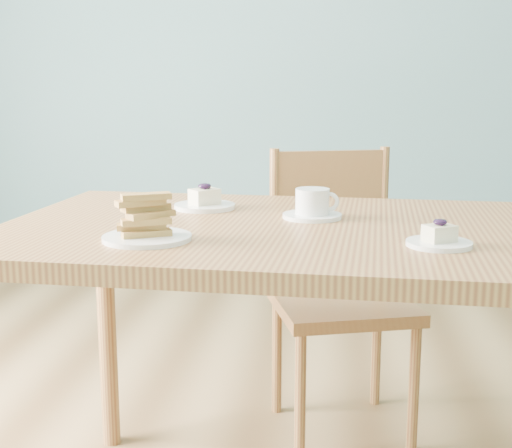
% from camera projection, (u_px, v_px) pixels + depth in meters
% --- Properties ---
extents(dining_table, '(1.59, 0.98, 0.82)m').
position_uv_depth(dining_table, '(321.00, 259.00, 1.71)').
color(dining_table, '#A1753D').
rests_on(dining_table, ground).
extents(dining_chair, '(0.53, 0.51, 0.94)m').
position_uv_depth(dining_chair, '(340.00, 290.00, 2.37)').
color(dining_chair, '#A1753D').
rests_on(dining_chair, ground).
extents(cheesecake_plate_near, '(0.14, 0.14, 0.06)m').
position_uv_depth(cheesecake_plate_near, '(439.00, 239.00, 1.49)').
color(cheesecake_plate_near, white).
rests_on(cheesecake_plate_near, dining_table).
extents(cheesecake_plate_far, '(0.17, 0.17, 0.07)m').
position_uv_depth(cheesecake_plate_far, '(205.00, 202.00, 1.93)').
color(cheesecake_plate_far, white).
rests_on(cheesecake_plate_far, dining_table).
extents(coffee_cup, '(0.15, 0.15, 0.07)m').
position_uv_depth(coffee_cup, '(313.00, 206.00, 1.79)').
color(coffee_cup, white).
rests_on(coffee_cup, dining_table).
extents(biscotti_plate, '(0.19, 0.19, 0.10)m').
position_uv_depth(biscotti_plate, '(147.00, 225.00, 1.54)').
color(biscotti_plate, white).
rests_on(biscotti_plate, dining_table).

